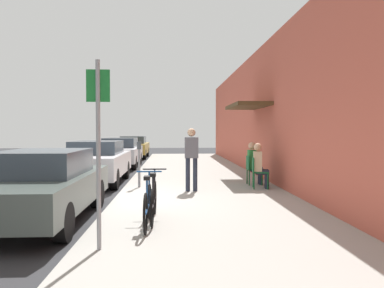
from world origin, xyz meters
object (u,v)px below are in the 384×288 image
Objects in this scene: parked_car_3 at (133,147)px; pedestrian_standing at (191,154)px; parked_car_2 at (120,152)px; bicycle_1 at (148,205)px; cafe_chair_0 at (258,171)px; bicycle_0 at (154,201)px; parked_car_0 at (42,185)px; street_sign at (98,139)px; parking_meter at (139,161)px; parked_car_1 at (97,161)px; cafe_chair_1 at (252,168)px; seated_patron_1 at (254,162)px; seated_patron_0 at (260,164)px.

parked_car_3 is 14.80m from pedestrian_standing.
parked_car_2 is 2.59× the size of pedestrian_standing.
parked_car_3 is 18.35m from bicycle_1.
bicycle_0 is at bearing -126.50° from cafe_chair_0.
street_sign is (1.50, -2.17, 0.92)m from parked_car_0.
parked_car_0 is at bearing 156.24° from bicycle_1.
parking_meter reaches higher than parked_car_3.
bicycle_0 is 1.97× the size of cafe_chair_0.
cafe_chair_0 is (4.92, -2.09, -0.12)m from parked_car_1.
parked_car_2 is 12.18m from bicycle_1.
parked_car_1 is 1.69× the size of street_sign.
pedestrian_standing reaches higher than parked_car_2.
parked_car_1 is 2.57× the size of bicycle_1.
pedestrian_standing is at bearing -148.02° from cafe_chair_1.
cafe_chair_1 is 2.29m from pedestrian_standing.
seated_patron_1 reaches higher than parked_car_2.
pedestrian_standing reaches higher than cafe_chair_0.
parking_meter is at bearing -173.78° from cafe_chair_1.
bicycle_0 is (2.17, -5.82, -0.26)m from parked_car_1.
parked_car_3 is 14.18m from cafe_chair_1.
parked_car_2 is (0.00, 5.75, -0.01)m from parked_car_1.
parking_meter is 1.52× the size of cafe_chair_0.
parked_car_3 is 5.06× the size of cafe_chair_1.
street_sign is at bearing -55.31° from parked_car_0.
parked_car_1 is 6.59m from bicycle_1.
bicycle_0 is 5.27m from cafe_chair_1.
bicycle_0 is (0.67, 1.68, -1.16)m from street_sign.
parked_car_0 is at bearing -136.91° from pedestrian_standing.
street_sign is (1.50, -7.50, 0.90)m from parked_car_1.
parked_car_1 is at bearing 101.31° from street_sign.
parking_meter is 1.02× the size of seated_patron_1.
parking_meter is at bearing -78.23° from parked_car_2.
parked_car_0 is 3.41× the size of seated_patron_0.
bicycle_1 is at bearing -124.90° from seated_patron_0.
parked_car_1 is 1.00× the size of parked_car_3.
bicycle_1 is 5.72m from seated_patron_1.
cafe_chair_1 is at bearing 31.98° from pedestrian_standing.
bicycle_0 is at bearing 79.71° from bicycle_1.
pedestrian_standing is at bearing 73.03° from street_sign.
parked_car_1 is 5.41m from seated_patron_0.
seated_patron_0 is 1.00× the size of seated_patron_1.
parked_car_3 is at bearing 101.80° from pedestrian_standing.
parking_meter reaches higher than bicycle_1.
bicycle_1 is 1.97× the size of cafe_chair_1.
seated_patron_0 is at bearing -85.59° from cafe_chair_1.
parked_car_2 is at bearing 122.37° from seated_patron_0.
street_sign is 1.52× the size of bicycle_0.
seated_patron_0 is at bearing -89.98° from seated_patron_1.
cafe_chair_0 is at bearing -89.94° from cafe_chair_1.
parked_car_2 is at bearing 125.14° from seated_patron_1.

